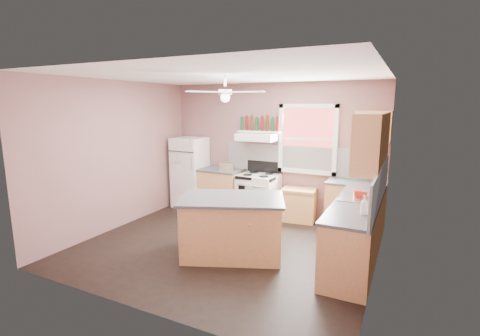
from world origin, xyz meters
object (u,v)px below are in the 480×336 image
at_px(refrigerator, 190,172).
at_px(island, 232,227).
at_px(toaster, 226,167).
at_px(stove, 258,195).
at_px(cart, 298,205).

distance_m(refrigerator, island, 2.80).
height_order(toaster, island, toaster).
xyz_separation_m(refrigerator, stove, (1.66, 0.03, -0.34)).
xyz_separation_m(cart, island, (-0.45, -1.96, 0.11)).
bearing_deg(toaster, cart, -16.75).
bearing_deg(stove, island, -74.49).
xyz_separation_m(stove, cart, (0.84, 0.05, -0.11)).
relative_size(refrigerator, stove, 1.80).
bearing_deg(toaster, stove, -14.13).
distance_m(refrigerator, stove, 1.69).
bearing_deg(island, toaster, 98.62).
height_order(refrigerator, toaster, refrigerator).
bearing_deg(stove, cart, 7.22).
height_order(refrigerator, island, refrigerator).
distance_m(toaster, island, 2.19).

